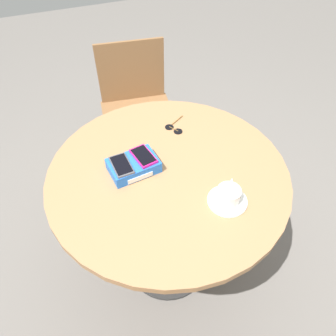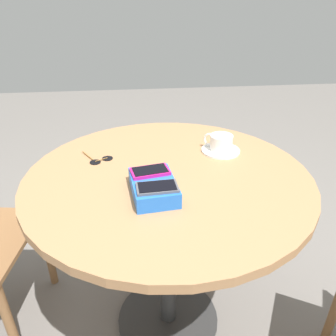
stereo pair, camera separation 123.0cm
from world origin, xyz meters
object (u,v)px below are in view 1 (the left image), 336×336
at_px(round_table, 168,192).
at_px(phone_gray, 121,165).
at_px(phone_box, 134,166).
at_px(coffee_cup, 229,195).
at_px(saucer, 227,201).
at_px(phone_magenta, 143,156).
at_px(chair_near_window, 137,109).
at_px(sunglasses, 174,128).

distance_m(round_table, phone_gray, 0.26).
bearing_deg(phone_box, coffee_cup, -45.34).
relative_size(round_table, saucer, 6.59).
xyz_separation_m(phone_gray, coffee_cup, (0.33, -0.27, -0.02)).
relative_size(phone_box, phone_magenta, 1.60).
distance_m(phone_gray, chair_near_window, 0.94).
height_order(saucer, sunglasses, saucer).
height_order(phone_gray, chair_near_window, chair_near_window).
distance_m(phone_magenta, coffee_cup, 0.37).
relative_size(phone_box, sunglasses, 1.74).
xyz_separation_m(phone_magenta, chair_near_window, (0.20, 0.80, -0.37)).
xyz_separation_m(round_table, phone_magenta, (-0.08, 0.07, 0.19)).
xyz_separation_m(saucer, sunglasses, (-0.02, 0.47, -0.00)).
distance_m(phone_magenta, sunglasses, 0.28).
distance_m(coffee_cup, chair_near_window, 1.14).
xyz_separation_m(phone_box, phone_magenta, (0.05, 0.01, 0.03)).
bearing_deg(phone_magenta, saucer, -51.58).
height_order(phone_gray, saucer, phone_gray).
relative_size(phone_magenta, sunglasses, 1.09).
bearing_deg(sunglasses, chair_near_window, 90.60).
bearing_deg(sunglasses, phone_gray, -147.59).
relative_size(phone_box, chair_near_window, 0.24).
relative_size(phone_gray, sunglasses, 1.05).
xyz_separation_m(sunglasses, chair_near_window, (-0.01, 0.62, -0.32)).
xyz_separation_m(saucer, coffee_cup, (0.00, 0.00, 0.04)).
bearing_deg(phone_box, sunglasses, 36.20).
bearing_deg(chair_near_window, phone_gray, -110.06).
xyz_separation_m(phone_box, chair_near_window, (0.25, 0.80, -0.34)).
bearing_deg(coffee_cup, phone_magenta, 128.83).
distance_m(coffee_cup, sunglasses, 0.47).
relative_size(phone_box, coffee_cup, 1.95).
bearing_deg(round_table, saucer, -56.29).
distance_m(phone_box, phone_magenta, 0.06).
xyz_separation_m(saucer, chair_near_window, (-0.03, 1.09, -0.32)).
height_order(phone_box, chair_near_window, chair_near_window).
bearing_deg(round_table, sunglasses, 62.71).
bearing_deg(sunglasses, round_table, -117.29).
bearing_deg(sunglasses, coffee_cup, -86.75).
height_order(phone_box, phone_magenta, phone_magenta).
height_order(phone_box, coffee_cup, coffee_cup).
bearing_deg(phone_gray, coffee_cup, -39.84).
distance_m(sunglasses, chair_near_window, 0.69).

